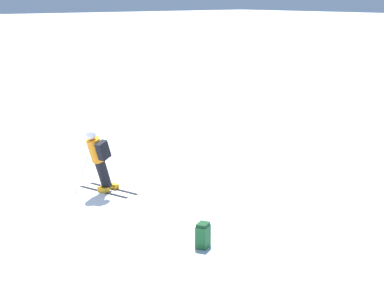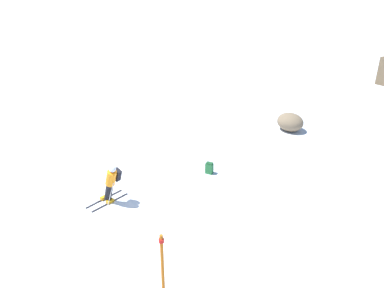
{
  "view_description": "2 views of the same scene",
  "coord_description": "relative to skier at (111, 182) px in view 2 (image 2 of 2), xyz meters",
  "views": [
    {
      "loc": [
        7.84,
        13.32,
        4.83
      ],
      "look_at": [
        -1.62,
        1.95,
        1.39
      ],
      "focal_mm": 60.0,
      "sensor_mm": 36.0,
      "label": 1
    },
    {
      "loc": [
        10.86,
        -4.39,
        7.79
      ],
      "look_at": [
        -0.51,
        3.94,
        1.25
      ],
      "focal_mm": 35.0,
      "sensor_mm": 36.0,
      "label": 2
    }
  ],
  "objects": [
    {
      "name": "ground_plane",
      "position": [
        0.18,
        -0.1,
        -0.93
      ],
      "size": [
        300.0,
        300.0,
        0.0
      ],
      "primitive_type": "plane",
      "color": "white"
    },
    {
      "name": "skier",
      "position": [
        0.0,
        0.0,
        0.0
      ],
      "size": [
        1.26,
        1.7,
        1.72
      ],
      "rotation": [
        0.0,
        0.0,
        0.22
      ],
      "color": "black",
      "rests_on": "ground"
    },
    {
      "name": "spare_backpack",
      "position": [
        0.3,
        4.28,
        -0.69
      ],
      "size": [
        0.37,
        0.33,
        0.5
      ],
      "rotation": [
        0.0,
        0.0,
        0.48
      ],
      "color": "#236633",
      "rests_on": "ground"
    },
    {
      "name": "exposed_boulder_0",
      "position": [
        -0.83,
        10.69,
        -0.46
      ],
      "size": [
        1.46,
        1.24,
        0.95
      ],
      "primitive_type": "ellipsoid",
      "color": "#7A664C",
      "rests_on": "ground"
    },
    {
      "name": "trail_marker",
      "position": [
        5.11,
        -1.02,
        0.33
      ],
      "size": [
        0.13,
        0.13,
        2.33
      ],
      "color": "orange",
      "rests_on": "ground"
    }
  ]
}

